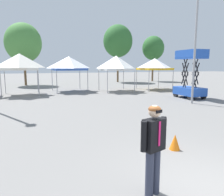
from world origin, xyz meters
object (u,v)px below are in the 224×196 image
object	(u,v)px
canopy_tent_center	(20,62)
person_foreground	(154,144)
canopy_tent_behind_right	(116,63)
tree_behind_tents_left	(153,48)
tree_behind_tents_center	(23,43)
light_pole_near_lift	(196,29)
scissor_lift	(190,83)
canopy_tent_far_left	(155,64)
canopy_tent_behind_center	(69,63)
traffic_cone_lot_center	(175,142)
tree_behind_tents_right	(118,41)

from	to	relation	value
canopy_tent_center	person_foreground	distance (m)	16.54
canopy_tent_behind_right	tree_behind_tents_left	size ratio (longest dim) A/B	0.48
tree_behind_tents_center	light_pole_near_lift	bearing A→B (deg)	-57.52
scissor_lift	canopy_tent_far_left	bearing A→B (deg)	85.53
canopy_tent_behind_right	person_foreground	bearing A→B (deg)	-107.84
canopy_tent_behind_right	tree_behind_tents_left	distance (m)	14.92
light_pole_near_lift	person_foreground	bearing A→B (deg)	-133.50
canopy_tent_behind_center	person_foreground	xyz separation A→B (m)	(-0.81, -17.40, -1.66)
canopy_tent_center	tree_behind_tents_center	distance (m)	9.80
light_pole_near_lift	traffic_cone_lot_center	distance (m)	9.68
canopy_tent_center	scissor_lift	bearing A→B (deg)	-26.18
canopy_tent_behind_center	canopy_tent_behind_right	bearing A→B (deg)	-17.72
light_pole_near_lift	tree_behind_tents_right	bearing A→B (deg)	84.39
scissor_lift	traffic_cone_lot_center	bearing A→B (deg)	-131.17
person_foreground	scissor_lift	bearing A→B (deg)	48.05
canopy_tent_far_left	tree_behind_tents_right	distance (m)	11.37
tree_behind_tents_right	traffic_cone_lot_center	size ratio (longest dim) A/B	18.03
scissor_lift	light_pole_near_lift	distance (m)	4.38
canopy_tent_center	traffic_cone_lot_center	distance (m)	15.47
canopy_tent_far_left	person_foreground	size ratio (longest dim) A/B	1.82
scissor_lift	tree_behind_tents_right	world-z (taller)	tree_behind_tents_right
tree_behind_tents_left	canopy_tent_far_left	bearing A→B (deg)	-119.09
scissor_lift	tree_behind_tents_center	xyz separation A→B (m)	(-12.56, 15.58, 4.13)
canopy_tent_far_left	person_foreground	world-z (taller)	canopy_tent_far_left
canopy_tent_center	traffic_cone_lot_center	world-z (taller)	canopy_tent_center
canopy_tent_center	canopy_tent_behind_right	size ratio (longest dim) A/B	1.02
canopy_tent_center	canopy_tent_behind_right	distance (m)	8.59
canopy_tent_behind_center	light_pole_near_lift	world-z (taller)	light_pole_near_lift
canopy_tent_behind_center	traffic_cone_lot_center	world-z (taller)	canopy_tent_behind_center
traffic_cone_lot_center	scissor_lift	bearing A→B (deg)	48.83
canopy_tent_far_left	tree_behind_tents_center	distance (m)	16.31
canopy_tent_behind_right	light_pole_near_lift	world-z (taller)	light_pole_near_lift
scissor_lift	light_pole_near_lift	xyz separation A→B (m)	(-1.38, -1.98, 3.66)
tree_behind_tents_right	tree_behind_tents_left	bearing A→B (deg)	-2.83
canopy_tent_center	tree_behind_tents_right	bearing A→B (deg)	40.13
light_pole_near_lift	traffic_cone_lot_center	world-z (taller)	light_pole_near_lift
canopy_tent_center	light_pole_near_lift	size ratio (longest dim) A/B	0.41
light_pole_near_lift	canopy_tent_behind_center	bearing A→B (deg)	125.83
scissor_lift	canopy_tent_behind_right	bearing A→B (deg)	122.36
canopy_tent_behind_center	tree_behind_tents_right	world-z (taller)	tree_behind_tents_right
canopy_tent_center	scissor_lift	size ratio (longest dim) A/B	0.96
canopy_tent_behind_center	traffic_cone_lot_center	distance (m)	15.87
canopy_tent_far_left	tree_behind_tents_center	world-z (taller)	tree_behind_tents_center
tree_behind_tents_left	traffic_cone_lot_center	distance (m)	28.79
canopy_tent_behind_right	tree_behind_tents_center	world-z (taller)	tree_behind_tents_center
canopy_tent_far_left	tree_behind_tents_left	xyz separation A→B (m)	(5.86, 10.54, 2.57)
canopy_tent_center	person_foreground	world-z (taller)	canopy_tent_center
scissor_lift	person_foreground	xyz separation A→B (m)	(-8.97, -9.98, -0.10)
canopy_tent_behind_center	canopy_tent_far_left	bearing A→B (deg)	-8.40
tree_behind_tents_left	tree_behind_tents_right	world-z (taller)	tree_behind_tents_right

